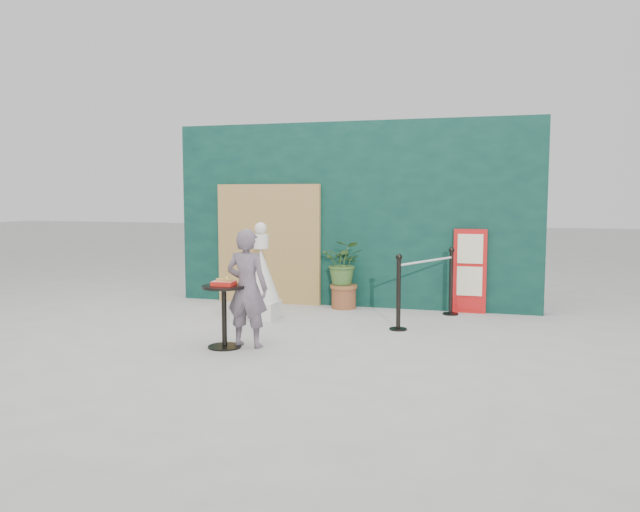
{
  "coord_description": "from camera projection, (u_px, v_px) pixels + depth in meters",
  "views": [
    {
      "loc": [
        2.31,
        -6.84,
        1.82
      ],
      "look_at": [
        0.0,
        1.2,
        1.0
      ],
      "focal_mm": 35.0,
      "sensor_mm": 36.0,
      "label": 1
    }
  ],
  "objects": [
    {
      "name": "back_wall",
      "position": [
        353.0,
        215.0,
        10.23
      ],
      "size": [
        6.0,
        0.3,
        3.0
      ],
      "primitive_type": "cube",
      "color": "black",
      "rests_on": "ground"
    },
    {
      "name": "bamboo_fence",
      "position": [
        269.0,
        244.0,
        10.46
      ],
      "size": [
        1.8,
        0.08,
        2.0
      ],
      "primitive_type": "cube",
      "color": "tan",
      "rests_on": "ground"
    },
    {
      "name": "ground",
      "position": [
        292.0,
        350.0,
        7.36
      ],
      "size": [
        60.0,
        60.0,
        0.0
      ],
      "primitive_type": "plane",
      "color": "#ADAAA5",
      "rests_on": "ground"
    },
    {
      "name": "menu_board",
      "position": [
        470.0,
        271.0,
        9.6
      ],
      "size": [
        0.5,
        0.07,
        1.3
      ],
      "color": "red",
      "rests_on": "ground"
    },
    {
      "name": "food_basket",
      "position": [
        224.0,
        282.0,
        7.39
      ],
      "size": [
        0.26,
        0.19,
        0.11
      ],
      "color": "red",
      "rests_on": "cafe_table"
    },
    {
      "name": "woman",
      "position": [
        247.0,
        288.0,
        7.43
      ],
      "size": [
        0.54,
        0.37,
        1.43
      ],
      "primitive_type": "imported",
      "rotation": [
        0.0,
        0.0,
        3.09
      ],
      "color": "slate",
      "rests_on": "ground"
    },
    {
      "name": "stanchion_barrier",
      "position": [
        426.0,
        288.0,
        8.94
      ],
      "size": [
        0.84,
        1.54,
        1.03
      ],
      "color": "black",
      "rests_on": "ground"
    },
    {
      "name": "cafe_table",
      "position": [
        224.0,
        306.0,
        7.42
      ],
      "size": [
        0.52,
        0.52,
        0.75
      ],
      "color": "black",
      "rests_on": "ground"
    },
    {
      "name": "statue",
      "position": [
        261.0,
        280.0,
        9.15
      ],
      "size": [
        0.56,
        0.56,
        1.43
      ],
      "color": "silver",
      "rests_on": "ground"
    },
    {
      "name": "planter",
      "position": [
        344.0,
        269.0,
        10.0
      ],
      "size": [
        0.65,
        0.56,
        1.1
      ],
      "color": "brown",
      "rests_on": "ground"
    }
  ]
}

